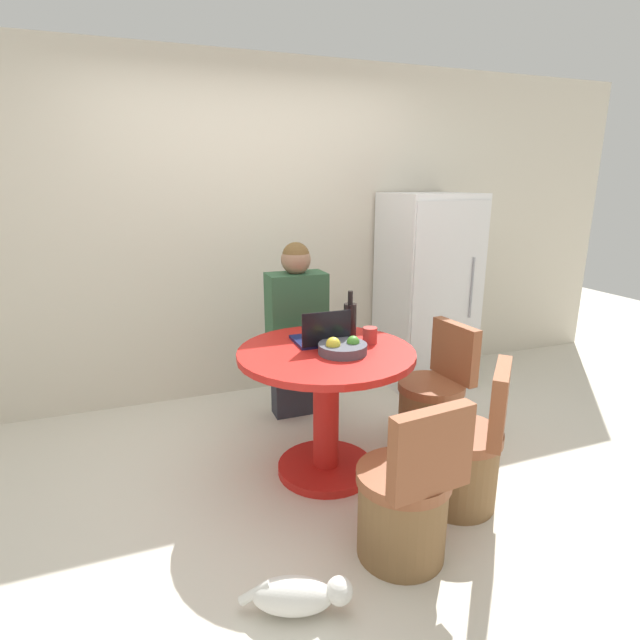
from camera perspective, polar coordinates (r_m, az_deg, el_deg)
ground_plane at (r=3.01m, az=0.72°, el=-18.66°), size 12.00×12.00×0.00m
wall_back at (r=4.02m, az=-7.48°, el=9.83°), size 7.00×0.06×2.60m
refrigerator at (r=4.28m, az=12.03°, el=3.22°), size 0.67×0.67×1.61m
dining_table at (r=2.92m, az=0.69°, el=-8.36°), size 1.01×1.01×0.77m
chair_right_side at (r=3.42m, az=12.76°, el=-9.47°), size 0.44×0.43×0.81m
chair_near_camera at (r=2.45m, az=9.71°, el=-20.15°), size 0.43×0.45×0.81m
chair_near_right_corner at (r=2.86m, az=16.02°, el=-14.97°), size 0.50×0.50×0.81m
person_seated at (r=3.51m, az=-2.88°, el=-0.73°), size 0.40×0.37×1.31m
laptop at (r=2.93m, az=0.12°, el=-1.90°), size 0.29×0.26×0.21m
fruit_bowl at (r=2.76m, az=2.58°, el=-3.17°), size 0.27×0.27×0.10m
coffee_cup at (r=2.94m, az=5.72°, el=-1.77°), size 0.08×0.08×0.10m
bottle at (r=3.05m, az=3.45°, el=0.15°), size 0.08×0.08×0.28m
cat at (r=2.31m, az=-2.46°, el=-28.90°), size 0.45×0.27×0.16m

